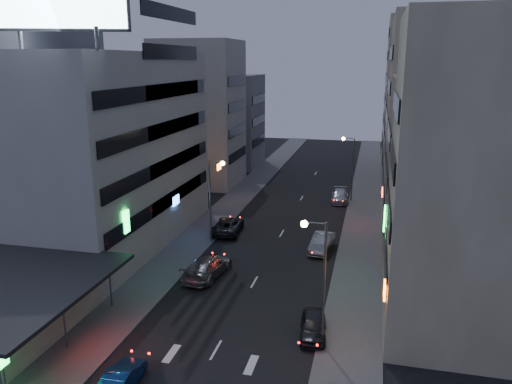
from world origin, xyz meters
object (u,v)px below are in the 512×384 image
(parked_car_left, at_px, (228,225))
(road_car_silver, at_px, (207,267))
(parked_car_right_far, at_px, (340,196))
(road_car_blue, at_px, (121,379))
(parked_car_right_near, at_px, (313,326))
(parked_car_right_mid, at_px, (322,243))

(parked_car_left, distance_m, road_car_silver, 10.87)
(parked_car_right_far, relative_size, road_car_blue, 1.27)
(parked_car_right_far, bearing_deg, parked_car_right_near, -92.74)
(parked_car_left, distance_m, road_car_blue, 25.83)
(parked_car_right_near, height_order, road_car_blue, parked_car_right_near)
(parked_car_left, bearing_deg, parked_car_right_far, -129.62)
(road_car_blue, bearing_deg, road_car_silver, -92.17)
(parked_car_right_far, relative_size, road_car_silver, 0.85)
(parked_car_right_near, height_order, parked_car_right_mid, parked_car_right_mid)
(parked_car_right_near, distance_m, parked_car_left, 21.03)
(parked_car_right_mid, xyz_separation_m, parked_car_left, (-9.98, 2.86, -0.00))
(parked_car_left, relative_size, parked_car_right_far, 1.12)
(parked_car_right_far, height_order, road_car_silver, road_car_silver)
(parked_car_right_mid, relative_size, road_car_blue, 1.21)
(road_car_blue, relative_size, road_car_silver, 0.67)
(parked_car_right_near, bearing_deg, road_car_blue, -146.19)
(road_car_silver, bearing_deg, parked_car_left, -75.62)
(parked_car_right_near, height_order, parked_car_left, parked_car_left)
(parked_car_right_mid, relative_size, road_car_silver, 0.81)
(parked_car_right_mid, relative_size, parked_car_left, 0.85)
(parked_car_right_mid, height_order, parked_car_left, parked_car_right_mid)
(parked_car_right_near, xyz_separation_m, road_car_blue, (-9.37, -7.89, -0.04))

